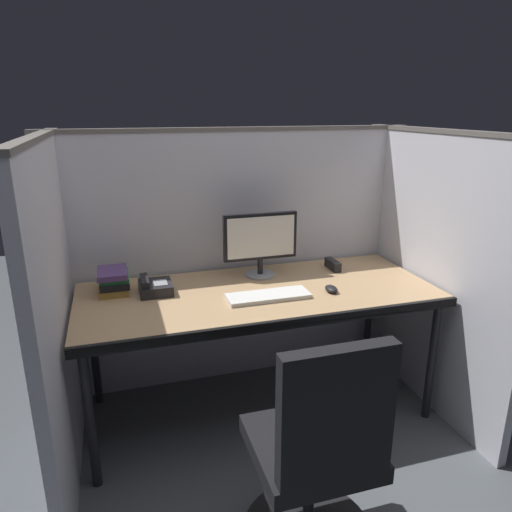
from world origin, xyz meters
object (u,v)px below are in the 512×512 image
object	(u,v)px
book_stack	(114,281)
desk	(259,300)
office_chair	(315,477)
red_stapler	(333,265)
computer_mouse	(331,289)
desk_phone	(154,287)
monitor_center	(260,240)
keyboard_main	(268,296)

from	to	relation	value
book_stack	desk	bearing A→B (deg)	-16.57
desk	office_chair	bearing A→B (deg)	-94.42
red_stapler	book_stack	bearing A→B (deg)	-180.00
computer_mouse	book_stack	size ratio (longest dim) A/B	0.43
desk_phone	red_stapler	size ratio (longest dim) A/B	1.27
computer_mouse	desk_phone	size ratio (longest dim) A/B	0.51
monitor_center	desk_phone	distance (m)	0.65
desk_phone	desk	bearing A→B (deg)	-14.72
computer_mouse	desk_phone	xyz separation A→B (m)	(-0.90, 0.26, 0.02)
computer_mouse	book_stack	xyz separation A→B (m)	(-1.11, 0.34, 0.04)
keyboard_main	monitor_center	bearing A→B (deg)	79.76
keyboard_main	red_stapler	distance (m)	0.61
monitor_center	desk_phone	bearing A→B (deg)	-171.53
desk	book_stack	distance (m)	0.78
desk	desk_phone	bearing A→B (deg)	165.28
desk	computer_mouse	size ratio (longest dim) A/B	19.79
office_chair	computer_mouse	bearing A→B (deg)	59.93
monitor_center	book_stack	bearing A→B (deg)	-179.16
office_chair	book_stack	bearing A→B (deg)	117.68
computer_mouse	desk_phone	world-z (taller)	desk_phone
office_chair	desk_phone	distance (m)	1.25
computer_mouse	red_stapler	world-z (taller)	red_stapler
red_stapler	desk	bearing A→B (deg)	-157.56
desk	computer_mouse	distance (m)	0.39
monitor_center	keyboard_main	size ratio (longest dim) A/B	1.00
book_stack	monitor_center	bearing A→B (deg)	0.84
desk	computer_mouse	bearing A→B (deg)	-17.90
office_chair	computer_mouse	size ratio (longest dim) A/B	10.16
computer_mouse	monitor_center	bearing A→B (deg)	129.36
monitor_center	desk	bearing A→B (deg)	-108.35
desk_phone	office_chair	bearing A→B (deg)	-66.85
office_chair	red_stapler	xyz separation A→B (m)	(0.61, 1.17, 0.40)
keyboard_main	office_chair	bearing A→B (deg)	-96.08
monitor_center	red_stapler	bearing A→B (deg)	-1.51
monitor_center	book_stack	xyz separation A→B (m)	(-0.82, -0.01, -0.15)
office_chair	computer_mouse	distance (m)	1.02
desk_phone	book_stack	bearing A→B (deg)	158.77
desk	red_stapler	xyz separation A→B (m)	(0.54, 0.22, 0.08)
monitor_center	computer_mouse	bearing A→B (deg)	-50.64
book_stack	desk_phone	bearing A→B (deg)	-21.23
office_chair	desk	bearing A→B (deg)	83.40
book_stack	red_stapler	distance (m)	1.28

